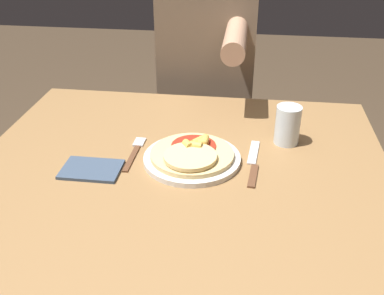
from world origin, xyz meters
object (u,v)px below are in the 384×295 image
dining_table (179,207)px  plate (192,159)px  drinking_glass (288,125)px  knife (253,163)px  fork (135,151)px  person_diner (209,72)px  pizza (192,153)px

dining_table → plate: (0.03, 0.05, 0.12)m
plate → drinking_glass: 0.28m
knife → fork: bearing=176.8°
plate → drinking_glass: size_ratio=2.32×
drinking_glass → person_diner: person_diner is taller
plate → knife: size_ratio=1.12×
dining_table → pizza: bearing=60.4°
pizza → drinking_glass: size_ratio=2.00×
drinking_glass → fork: bearing=-164.9°
plate → pizza: pizza is taller
person_diner → drinking_glass: bearing=-62.8°
pizza → drinking_glass: bearing=29.3°
dining_table → plate: size_ratio=4.24×
knife → drinking_glass: drinking_glass is taller
plate → pizza: 0.02m
fork → knife: same height
knife → drinking_glass: 0.16m
plate → drinking_glass: drinking_glass is taller
fork → person_diner: person_diner is taller
pizza → knife: (0.16, 0.01, -0.02)m
fork → knife: size_ratio=0.79×
dining_table → plate: plate is taller
pizza → knife: pizza is taller
fork → drinking_glass: size_ratio=1.64×
knife → person_diner: (-0.18, 0.64, 0.01)m
dining_table → fork: bearing=148.8°
pizza → plate: bearing=101.4°
fork → dining_table: bearing=-31.2°
dining_table → fork: size_ratio=6.00×
dining_table → person_diner: (0.01, 0.70, 0.12)m
plate → fork: size_ratio=1.42×
pizza → person_diner: size_ratio=0.17×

